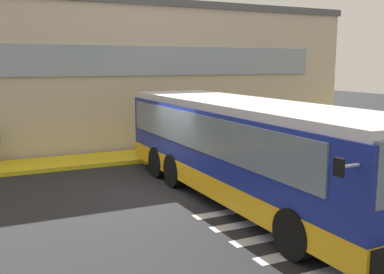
{
  "coord_description": "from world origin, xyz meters",
  "views": [
    {
      "loc": [
        -4.64,
        -11.63,
        3.68
      ],
      "look_at": [
        0.98,
        0.26,
        1.5
      ],
      "focal_mm": 41.41,
      "sensor_mm": 36.0,
      "label": 1
    }
  ],
  "objects": [
    {
      "name": "terminal_building",
      "position": [
        -0.69,
        11.66,
        3.17
      ],
      "size": [
        25.48,
        13.8,
        6.35
      ],
      "color": "beige",
      "rests_on": "ground"
    },
    {
      "name": "safety_bollard_yellow",
      "position": [
        0.68,
        3.6,
        0.45
      ],
      "size": [
        0.18,
        0.18,
        0.9
      ],
      "primitive_type": "cylinder",
      "color": "yellow",
      "rests_on": "ground"
    },
    {
      "name": "ground_plane",
      "position": [
        0.0,
        0.0,
        -0.01
      ],
      "size": [
        80.0,
        90.0,
        0.02
      ],
      "primitive_type": "cube",
      "color": "#232326",
      "rests_on": "ground"
    },
    {
      "name": "bay_paint_stripes",
      "position": [
        2.0,
        -4.2,
        0.0
      ],
      "size": [
        4.4,
        3.96,
        0.01
      ],
      "color": "silver",
      "rests_on": "ground"
    },
    {
      "name": "bus_main_foreground",
      "position": [
        1.64,
        -1.77,
        1.33
      ],
      "size": [
        3.02,
        11.15,
        2.7
      ],
      "color": "navy",
      "rests_on": "ground"
    },
    {
      "name": "boarding_curb",
      "position": [
        0.0,
        4.8,
        0.07
      ],
      "size": [
        27.68,
        2.0,
        0.15
      ],
      "primitive_type": "cube",
      "color": "yellow",
      "rests_on": "ground"
    }
  ]
}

